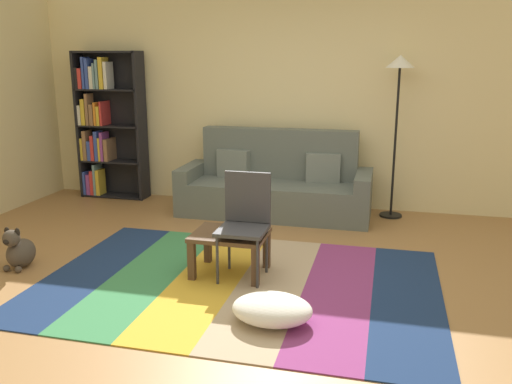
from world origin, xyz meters
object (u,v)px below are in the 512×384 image
(couch, at_px, (275,186))
(tv_remote, at_px, (221,232))
(pouf, at_px, (272,309))
(dog, at_px, (19,251))
(folding_chair, at_px, (245,216))
(coffee_table, at_px, (230,241))
(standing_lamp, at_px, (399,83))
(bookshelf, at_px, (104,125))

(couch, distance_m, tv_remote, 1.96)
(pouf, distance_m, dog, 2.47)
(couch, relative_size, folding_chair, 2.51)
(coffee_table, xyz_separation_m, pouf, (0.54, -0.79, -0.20))
(standing_lamp, bearing_deg, bookshelf, 178.84)
(bookshelf, bearing_deg, dog, -78.59)
(couch, bearing_deg, bookshelf, 173.31)
(couch, height_order, pouf, couch)
(couch, height_order, standing_lamp, standing_lamp)
(coffee_table, distance_m, standing_lamp, 2.83)
(tv_remote, xyz_separation_m, folding_chair, (0.21, 0.02, 0.15))
(couch, height_order, tv_remote, couch)
(coffee_table, bearing_deg, pouf, -55.54)
(couch, distance_m, standing_lamp, 1.84)
(couch, bearing_deg, standing_lamp, 8.51)
(standing_lamp, bearing_deg, coffee_table, -122.21)
(coffee_table, xyz_separation_m, standing_lamp, (1.35, 2.15, 1.25))
(pouf, relative_size, standing_lamp, 0.31)
(couch, xyz_separation_m, bookshelf, (-2.38, 0.28, 0.63))
(couch, bearing_deg, pouf, -78.57)
(coffee_table, height_order, folding_chair, folding_chair)
(bookshelf, bearing_deg, pouf, -45.77)
(pouf, bearing_deg, standing_lamp, 74.61)
(pouf, height_order, dog, dog)
(couch, xyz_separation_m, tv_remote, (-0.07, -1.96, 0.05))
(pouf, bearing_deg, couch, 101.43)
(dog, relative_size, standing_lamp, 0.21)
(bookshelf, bearing_deg, folding_chair, -41.28)
(pouf, bearing_deg, bookshelf, 134.23)
(bookshelf, xyz_separation_m, folding_chair, (2.52, -2.22, -0.44))
(dog, bearing_deg, pouf, -11.27)
(bookshelf, height_order, tv_remote, bookshelf)
(bookshelf, relative_size, standing_lamp, 1.03)
(dog, bearing_deg, standing_lamp, 37.23)
(bookshelf, xyz_separation_m, coffee_table, (2.39, -2.22, -0.66))
(tv_remote, bearing_deg, dog, -157.59)
(dog, height_order, tv_remote, tv_remote)
(couch, height_order, coffee_table, couch)
(couch, relative_size, pouf, 3.92)
(couch, distance_m, coffee_table, 1.94)
(tv_remote, relative_size, folding_chair, 0.17)
(couch, xyz_separation_m, standing_lamp, (1.36, 0.20, 1.22))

